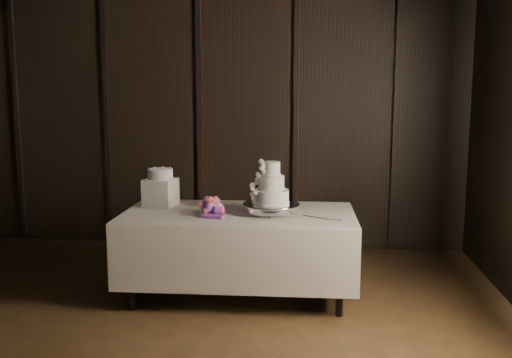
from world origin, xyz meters
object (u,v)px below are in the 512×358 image
(display_table, at_px, (239,250))
(wedding_cake, at_px, (268,187))
(small_cake, at_px, (160,174))
(bouquet, at_px, (210,207))
(cake_stand, at_px, (271,209))
(box_pedestal, at_px, (161,192))

(display_table, bearing_deg, wedding_cake, -16.54)
(small_cake, bearing_deg, bouquet, -31.00)
(cake_stand, height_order, small_cake, small_cake)
(display_table, xyz_separation_m, cake_stand, (0.28, -0.05, 0.39))
(wedding_cake, height_order, small_cake, wedding_cake)
(box_pedestal, bearing_deg, small_cake, 0.00)
(cake_stand, distance_m, bouquet, 0.51)
(display_table, height_order, small_cake, small_cake)
(display_table, bearing_deg, small_cake, 164.91)
(display_table, xyz_separation_m, small_cake, (-0.74, 0.18, 0.64))
(display_table, relative_size, wedding_cake, 5.63)
(cake_stand, height_order, bouquet, bouquet)
(small_cake, bearing_deg, cake_stand, -12.91)
(display_table, bearing_deg, bouquet, -151.44)
(display_table, xyz_separation_m, wedding_cake, (0.26, -0.07, 0.57))
(bouquet, bearing_deg, display_table, 29.98)
(display_table, xyz_separation_m, bouquet, (-0.22, -0.13, 0.41))
(bouquet, bearing_deg, wedding_cake, 6.98)
(cake_stand, xyz_separation_m, small_cake, (-1.02, 0.23, 0.25))
(wedding_cake, height_order, bouquet, wedding_cake)
(display_table, distance_m, cake_stand, 0.48)
(bouquet, xyz_separation_m, small_cake, (-0.51, 0.31, 0.23))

